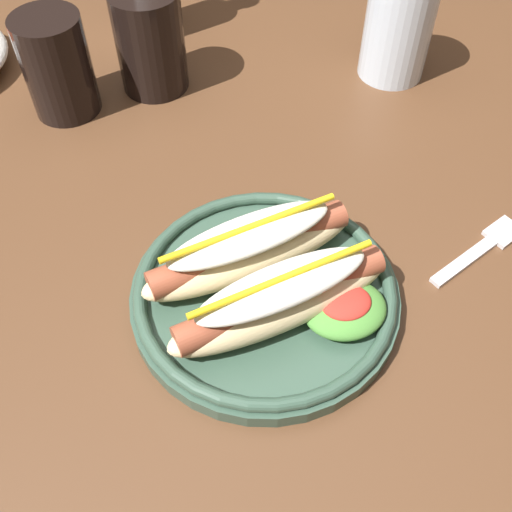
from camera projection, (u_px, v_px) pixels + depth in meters
ground_plane at (226, 475)px, 1.18m from camera, size 8.00×8.00×0.00m
dining_table at (203, 277)px, 0.67m from camera, size 1.44×1.08×0.74m
hot_dog_plate at (268, 285)px, 0.53m from camera, size 0.24×0.24×0.08m
fork at (483, 247)px, 0.58m from camera, size 0.12×0.06×0.00m
soda_cup at (149, 41)px, 0.70m from camera, size 0.08×0.08×0.12m
water_cup at (398, 27)px, 0.72m from camera, size 0.08×0.08×0.13m
extra_cup at (57, 66)px, 0.68m from camera, size 0.08×0.08×0.12m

